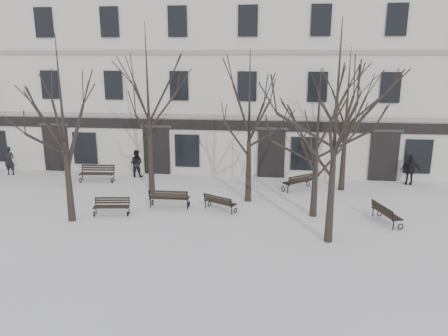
% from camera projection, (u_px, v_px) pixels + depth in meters
% --- Properties ---
extents(ground, '(100.00, 100.00, 0.00)m').
position_uv_depth(ground, '(189.00, 224.00, 19.14)').
color(ground, silver).
rests_on(ground, ground).
extents(building, '(40.40, 10.20, 11.40)m').
position_uv_depth(building, '(223.00, 79.00, 30.19)').
color(building, '#BCB7AE').
rests_on(building, ground).
extents(tree_1, '(5.62, 5.62, 8.02)m').
position_uv_depth(tree_1, '(62.00, 108.00, 18.25)').
color(tree_1, black).
rests_on(tree_1, ground).
extents(tree_2, '(5.95, 5.95, 8.50)m').
position_uv_depth(tree_2, '(337.00, 107.00, 16.01)').
color(tree_2, black).
rests_on(tree_2, ground).
extents(tree_3, '(4.64, 4.64, 6.63)m').
position_uv_depth(tree_3, '(318.00, 127.00, 19.02)').
color(tree_3, black).
rests_on(tree_3, ground).
extents(tree_4, '(6.13, 6.13, 8.76)m').
position_uv_depth(tree_4, '(148.00, 89.00, 22.15)').
color(tree_4, black).
rests_on(tree_4, ground).
extents(tree_5, '(5.23, 5.23, 7.47)m').
position_uv_depth(tree_5, '(249.00, 109.00, 20.94)').
color(tree_5, black).
rests_on(tree_5, ground).
extents(tree_6, '(5.29, 5.29, 7.56)m').
position_uv_depth(tree_6, '(347.00, 103.00, 22.72)').
color(tree_6, black).
rests_on(tree_6, ground).
extents(bench_0, '(1.67, 0.79, 0.81)m').
position_uv_depth(bench_0, '(112.00, 206.00, 20.09)').
color(bench_0, black).
rests_on(bench_0, ground).
extents(bench_1, '(1.92, 0.71, 0.96)m').
position_uv_depth(bench_1, '(169.00, 198.00, 20.98)').
color(bench_1, black).
rests_on(bench_1, ground).
extents(bench_2, '(1.67, 1.27, 0.81)m').
position_uv_depth(bench_2, '(220.00, 202.00, 20.59)').
color(bench_2, black).
rests_on(bench_2, ground).
extents(bench_3, '(2.00, 0.85, 0.98)m').
position_uv_depth(bench_3, '(97.00, 173.00, 25.29)').
color(bench_3, black).
rests_on(bench_3, ground).
extents(bench_4, '(1.86, 1.67, 0.94)m').
position_uv_depth(bench_4, '(299.00, 181.00, 23.72)').
color(bench_4, black).
rests_on(bench_4, ground).
extents(bench_5, '(1.12, 1.81, 0.87)m').
position_uv_depth(bench_5, '(386.00, 213.00, 19.11)').
color(bench_5, black).
rests_on(bench_5, ground).
extents(bollard_a, '(0.15, 0.15, 1.14)m').
position_uv_depth(bollard_a, '(134.00, 167.00, 26.19)').
color(bollard_a, black).
rests_on(bollard_a, ground).
extents(bollard_b, '(0.14, 0.14, 1.06)m').
position_uv_depth(bollard_b, '(334.00, 173.00, 25.09)').
color(bollard_b, black).
rests_on(bollard_b, ground).
extents(pedestrian_a, '(0.66, 0.46, 1.76)m').
position_uv_depth(pedestrian_a, '(11.00, 175.00, 26.88)').
color(pedestrian_a, black).
rests_on(pedestrian_a, ground).
extents(pedestrian_b, '(0.85, 0.69, 1.65)m').
position_uv_depth(pedestrian_b, '(137.00, 176.00, 26.49)').
color(pedestrian_b, black).
rests_on(pedestrian_b, ground).
extents(pedestrian_c, '(1.07, 0.56, 1.74)m').
position_uv_depth(pedestrian_c, '(409.00, 185.00, 24.81)').
color(pedestrian_c, black).
rests_on(pedestrian_c, ground).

